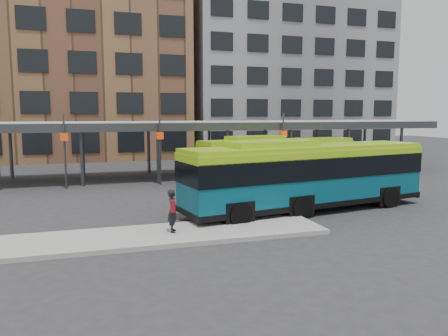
% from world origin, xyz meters
% --- Properties ---
extents(ground, '(120.00, 120.00, 0.00)m').
position_xyz_m(ground, '(0.00, 0.00, 0.00)').
color(ground, '#28282B').
rests_on(ground, ground).
extents(boarding_island, '(14.00, 3.00, 0.18)m').
position_xyz_m(boarding_island, '(-5.50, -3.00, 0.09)').
color(boarding_island, gray).
rests_on(boarding_island, ground).
extents(canopy, '(40.00, 6.53, 4.80)m').
position_xyz_m(canopy, '(-0.06, 12.87, 3.91)').
color(canopy, '#999B9E').
rests_on(canopy, ground).
extents(building_brick, '(26.00, 14.00, 22.00)m').
position_xyz_m(building_brick, '(-10.00, 32.00, 11.00)').
color(building_brick, brown).
rests_on(building_brick, ground).
extents(building_grey, '(24.00, 14.00, 20.00)m').
position_xyz_m(building_grey, '(16.00, 32.00, 10.00)').
color(building_grey, slate).
rests_on(building_grey, ground).
extents(bus_front, '(13.03, 4.75, 3.52)m').
position_xyz_m(bus_front, '(2.59, -0.40, 1.83)').
color(bus_front, '#08485B').
rests_on(bus_front, ground).
extents(bus_rear, '(12.02, 4.58, 3.24)m').
position_xyz_m(bus_rear, '(5.25, 8.90, 1.69)').
color(bus_rear, '#08485B').
rests_on(bus_rear, ground).
extents(pedestrian, '(0.51, 0.69, 1.68)m').
position_xyz_m(pedestrian, '(-4.52, -2.98, 1.04)').
color(pedestrian, black).
rests_on(pedestrian, boarding_island).
extents(bike_rack, '(6.29, 1.45, 1.01)m').
position_xyz_m(bike_rack, '(13.46, 11.97, 0.46)').
color(bike_rack, slate).
rests_on(bike_rack, ground).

